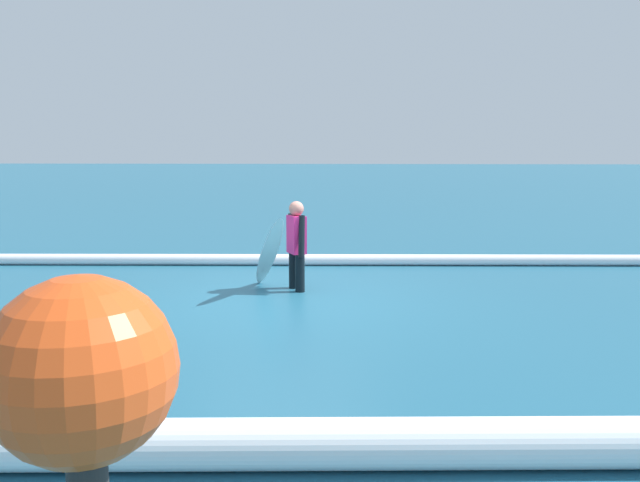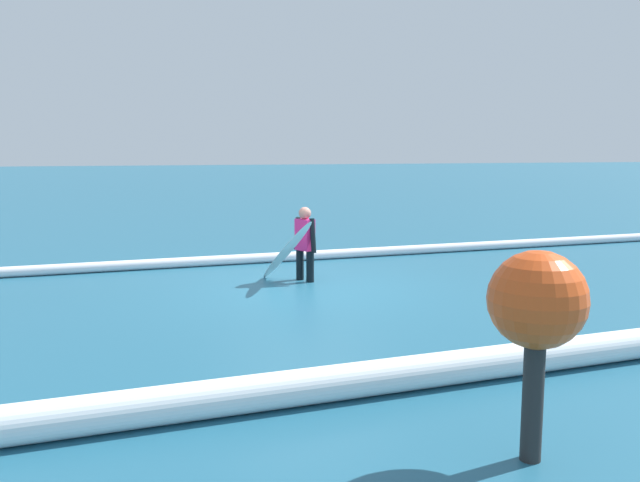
# 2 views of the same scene
# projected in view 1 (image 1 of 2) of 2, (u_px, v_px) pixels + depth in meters

# --- Properties ---
(ground_plane) EXTENTS (166.92, 166.92, 0.00)m
(ground_plane) POSITION_uv_depth(u_px,v_px,m) (283.00, 299.00, 9.16)
(ground_plane) COLOR #205973
(surfer) EXTENTS (0.33, 0.61, 1.33)m
(surfer) POSITION_uv_depth(u_px,v_px,m) (297.00, 241.00, 9.66)
(surfer) COLOR black
(surfer) RESTS_ON ground_plane
(surfboard) EXTENTS (0.76, 1.50, 1.20)m
(surfboard) POSITION_uv_depth(u_px,v_px,m) (269.00, 253.00, 9.52)
(surfboard) COLOR white
(surfboard) RESTS_ON ground_plane
(channel_buoy) EXTENTS (0.74, 0.74, 1.63)m
(channel_buoy) POSITION_uv_depth(u_px,v_px,m) (82.00, 381.00, 2.49)
(channel_buoy) COLOR #262626
(channel_buoy) RESTS_ON ground_plane
(wave_crest_foreground) EXTENTS (19.06, 1.12, 0.20)m
(wave_crest_foreground) POSITION_uv_depth(u_px,v_px,m) (455.00, 260.00, 11.80)
(wave_crest_foreground) COLOR white
(wave_crest_foreground) RESTS_ON ground_plane
(wave_crest_midground) EXTENTS (18.94, 1.63, 0.34)m
(wave_crest_midground) POSITION_uv_depth(u_px,v_px,m) (100.00, 445.00, 4.27)
(wave_crest_midground) COLOR white
(wave_crest_midground) RESTS_ON ground_plane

